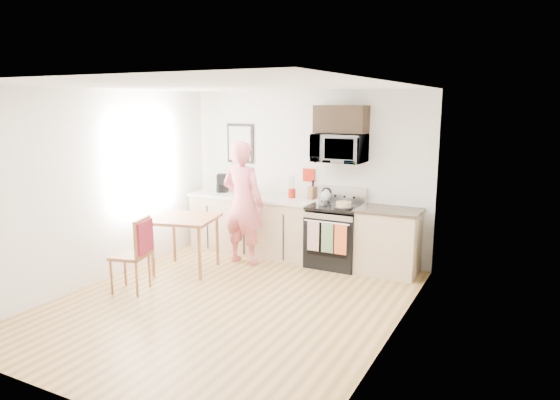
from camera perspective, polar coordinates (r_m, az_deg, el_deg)
The scene contains 28 objects.
floor at distance 6.27m, azimuth -5.98°, elevation -11.64°, with size 4.60×4.60×0.00m, color olive.
back_wall at distance 7.89m, azimuth 3.02°, elevation 2.91°, with size 4.00×0.04×2.60m, color white.
front_wall at distance 4.23m, azimuth -23.73°, elevation -5.14°, with size 4.00×0.04×2.60m, color white.
left_wall at distance 7.18m, azimuth -19.67°, elevation 1.48°, with size 0.04×4.60×2.60m, color white.
right_wall at distance 5.09m, azimuth 12.93°, elevation -1.85°, with size 0.04×4.60×2.60m, color white.
ceiling at distance 5.79m, azimuth -6.50°, elevation 12.84°, with size 4.00×4.60×0.04m, color white.
window at distance 7.68m, azimuth -15.26°, elevation 4.20°, with size 0.06×1.40×1.50m.
cabinet_left at distance 8.15m, azimuth -3.05°, elevation -2.92°, with size 2.10×0.60×0.90m, color tan.
countertop_left at distance 8.05m, azimuth -3.09°, elevation 0.33°, with size 2.14×0.64×0.04m, color beige.
cabinet_right at distance 7.31m, azimuth 12.27°, elevation -4.78°, with size 0.84×0.60×0.90m, color tan.
countertop_right at distance 7.20m, azimuth 12.42°, elevation -1.18°, with size 0.88×0.64×0.04m, color black.
range at distance 7.53m, azimuth 6.32°, elevation -4.24°, with size 0.76×0.70×1.16m.
microwave at distance 7.39m, azimuth 6.83°, elevation 5.90°, with size 0.76×0.51×0.42m, color #B8B8BD.
upper_cabinet at distance 7.41m, azimuth 7.03°, elevation 9.16°, with size 0.76×0.35×0.40m, color black.
wall_art at distance 8.38m, azimuth -4.56°, elevation 6.46°, with size 0.50×0.04×0.65m.
wall_trivet at distance 7.85m, azimuth 3.31°, elevation 2.87°, with size 0.20×0.02×0.20m, color #A01C0D.
person at distance 7.51m, azimuth -4.26°, elevation -0.35°, with size 0.68×0.45×1.87m, color #C63651.
dining_table at distance 7.31m, azimuth -10.78°, elevation -2.65°, with size 0.90×0.90×0.80m.
chair at distance 6.64m, azimuth -15.82°, elevation -4.94°, with size 0.55×0.51×0.98m.
knife_block at distance 7.77m, azimuth 3.68°, elevation 0.83°, with size 0.09×0.13×0.20m, color brown.
utensil_crock at distance 7.86m, azimuth 1.36°, elevation 1.27°, with size 0.12×0.12×0.35m.
fruit_bowl at distance 8.24m, azimuth -3.56°, elevation 0.97°, with size 0.20×0.20×0.09m.
milk_carton at distance 8.06m, azimuth -3.10°, elevation 1.50°, with size 0.11×0.11×0.28m, color #D1B57D.
coffee_maker at distance 8.44m, azimuth -6.62°, elevation 1.87°, with size 0.24×0.28×0.30m.
bread_bag at distance 7.85m, azimuth -3.87°, elevation 0.61°, with size 0.31×0.14×0.11m, color tan.
cake at distance 7.24m, azimuth 7.29°, elevation -0.57°, with size 0.27×0.27×0.09m.
kettle at distance 7.68m, azimuth 5.31°, elevation 0.52°, with size 0.17×0.17×0.22m.
pot at distance 7.42m, azimuth 4.78°, elevation -0.22°, with size 0.18×0.28×0.09m.
Camera 1 is at (3.21, -4.82, 2.41)m, focal length 32.00 mm.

